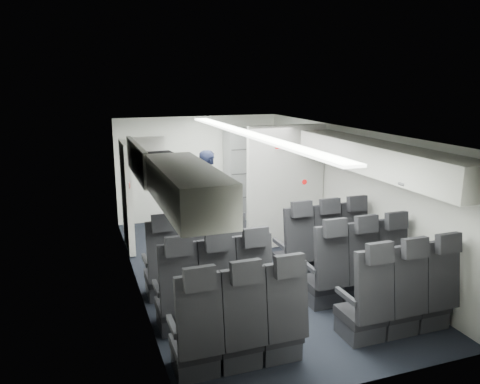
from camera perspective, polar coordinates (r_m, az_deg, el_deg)
cabin_shell at (r=7.02m, az=1.09°, el=-0.93°), size 3.41×6.01×2.16m
seat_row_front at (r=6.77m, az=2.66°, el=-7.92°), size 3.33×0.56×1.24m
seat_row_mid at (r=6.02m, az=5.93°, el=-10.85°), size 3.33×0.56×1.24m
seat_row_rear at (r=5.30m, az=10.21°, el=-14.55°), size 3.33×0.56×1.24m
overhead_bin_left_rear at (r=4.59m, az=-6.52°, el=0.59°), size 0.53×1.80×0.40m
overhead_bin_left_front_open at (r=6.29m, az=-10.49°, el=2.85°), size 0.64×1.70×0.72m
overhead_bin_right_rear at (r=5.87m, az=21.18°, el=2.60°), size 0.53×1.80×0.40m
overhead_bin_right_front at (r=7.27m, az=12.26°, el=5.17°), size 0.53×1.70×0.40m
bulkhead_partition at (r=8.12m, az=5.59°, el=0.66°), size 1.40×0.15×2.13m
galley_unit at (r=9.87m, az=0.72°, el=2.29°), size 0.85×0.52×1.90m
boarding_door at (r=8.18m, az=-13.63°, el=-0.44°), size 0.12×1.27×1.86m
flight_attendant at (r=8.68m, az=-3.79°, el=-0.21°), size 0.42×0.61×1.64m
carry_on_bag at (r=6.54m, az=-10.07°, el=3.62°), size 0.47×0.35×0.26m
papers at (r=8.63m, az=-2.51°, el=1.38°), size 0.19×0.05×0.13m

